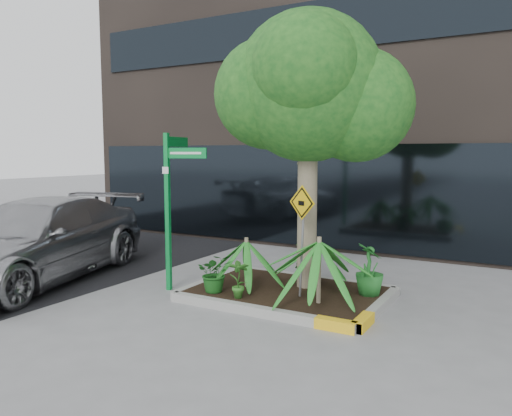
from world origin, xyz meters
The scene contains 14 objects.
ground centered at (0.00, 0.00, 0.00)m, with size 80.00×80.00×0.00m, color gray.
asphalt_road centered at (-6.50, 0.00, 0.01)m, with size 7.00×80.00×0.01m, color black.
planter centered at (0.23, 0.27, 0.10)m, with size 3.35×2.36×0.15m.
tree centered at (0.41, 0.67, 3.60)m, with size 3.29×2.92×4.93m.
palm_front centered at (0.97, -0.16, 1.13)m, with size 1.18×1.18×1.31m.
palm_left centered at (-0.51, 0.13, 0.96)m, with size 0.98×0.98×1.09m.
palm_back centered at (0.54, 0.79, 0.87)m, with size 0.87×0.87×0.97m.
parked_car centered at (-4.61, -1.04, 0.79)m, with size 2.22×5.46×1.59m, color #9E9EA2.
shrub_a centered at (-0.80, -0.43, 0.48)m, with size 0.60×0.60×0.66m, color #175117.
shrub_b centered at (1.53, 0.68, 0.58)m, with size 0.48×0.48×0.86m, color #206D26.
shrub_c centered at (-0.25, -0.55, 0.47)m, with size 0.34×0.34×0.65m, color #317524.
shrub_d centered at (0.36, 0.80, 0.57)m, with size 0.47×0.47×0.85m, color #265619.
street_sign_post centered at (-1.86, -0.24, 1.76)m, with size 0.92×0.83×2.85m.
cattle_sign centered at (0.58, 0.04, 1.39)m, with size 0.53×0.22×1.83m.
Camera 1 is at (3.87, -7.28, 2.50)m, focal length 35.00 mm.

